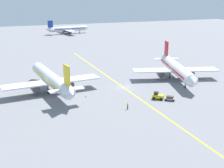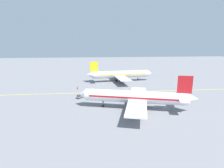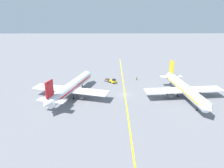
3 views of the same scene
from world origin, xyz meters
name	(u,v)px [view 2 (image 2 of 3)]	position (x,y,z in m)	size (l,w,h in m)	color
ground_plane	(119,92)	(0.00, 0.00, 0.00)	(400.00, 400.00, 0.00)	slate
apron_yellow_centreline	(119,92)	(0.00, 0.00, 0.00)	(0.40, 120.00, 0.01)	yellow
airplane_at_gate	(120,74)	(-20.80, 3.82, 3.71)	(28.38, 35.55, 10.60)	silver
airplane_adjacent_stand	(136,97)	(19.68, 2.11, 3.71)	(28.32, 34.86, 10.60)	white
baggage_tug_white	(86,94)	(4.24, -13.17, 0.90)	(3.24, 3.12, 2.11)	gold
baggage_cart_trailing	(80,96)	(6.70, -15.36, 0.76)	(2.87, 2.77, 1.24)	gray
ground_crew_worker	(77,87)	(-6.42, -17.20, 0.91)	(0.50, 0.38, 1.68)	#23232D
traffic_cone_near_nose	(105,84)	(-13.27, -4.56, 0.28)	(0.32, 0.32, 0.55)	orange
traffic_cone_mid_apron	(110,82)	(-19.26, -1.64, 0.28)	(0.32, 0.32, 0.55)	orange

